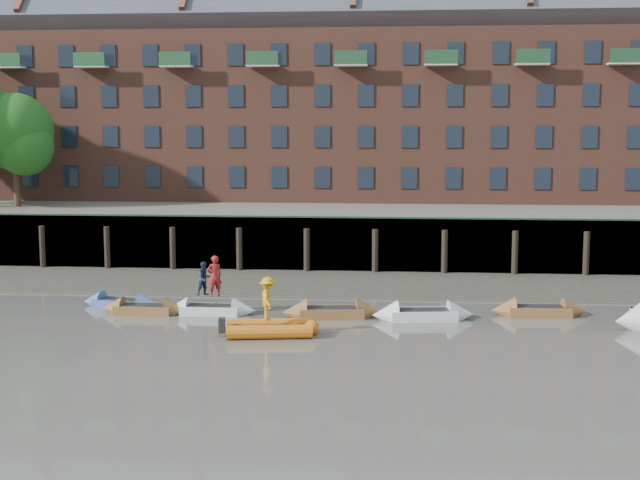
# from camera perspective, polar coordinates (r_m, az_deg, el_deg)

# --- Properties ---
(ground) EXTENTS (220.00, 220.00, 0.00)m
(ground) POSITION_cam_1_polar(r_m,az_deg,el_deg) (30.92, -1.46, -8.75)
(ground) COLOR #605B54
(ground) RESTS_ON ground
(foreshore) EXTENTS (110.00, 8.00, 0.50)m
(foreshore) POSITION_cam_1_polar(r_m,az_deg,el_deg) (48.40, 1.03, -2.86)
(foreshore) COLOR #3D382F
(foreshore) RESTS_ON ground
(mud_band) EXTENTS (110.00, 1.60, 0.10)m
(mud_band) POSITION_cam_1_polar(r_m,az_deg,el_deg) (45.07, 0.71, -3.62)
(mud_band) COLOR #4C4336
(mud_band) RESTS_ON ground
(river_wall) EXTENTS (110.00, 1.23, 3.30)m
(river_wall) POSITION_cam_1_polar(r_m,az_deg,el_deg) (52.47, 1.39, -0.30)
(river_wall) COLOR #2D2A26
(river_wall) RESTS_ON ground
(bank_terrace) EXTENTS (110.00, 28.00, 3.20)m
(bank_terrace) POSITION_cam_1_polar(r_m,az_deg,el_deg) (65.97, 2.19, 1.27)
(bank_terrace) COLOR #5E594D
(bank_terrace) RESTS_ON ground
(apartment_terrace) EXTENTS (80.60, 15.56, 20.98)m
(apartment_terrace) POSITION_cam_1_polar(r_m,az_deg,el_deg) (66.73, 2.28, 10.99)
(apartment_terrace) COLOR brown
(apartment_terrace) RESTS_ON bank_terrace
(rowboat_1) EXTENTS (4.10, 1.84, 1.15)m
(rowboat_1) POSITION_cam_1_polar(r_m,az_deg,el_deg) (43.35, -12.61, -3.97)
(rowboat_1) COLOR #4663B1
(rowboat_1) RESTS_ON ground
(rowboat_2) EXTENTS (4.08, 1.24, 1.18)m
(rowboat_2) POSITION_cam_1_polar(r_m,az_deg,el_deg) (41.70, -11.18, -4.37)
(rowboat_2) COLOR brown
(rowboat_2) RESTS_ON ground
(rowboat_3) EXTENTS (4.15, 1.22, 1.20)m
(rowboat_3) POSITION_cam_1_polar(r_m,az_deg,el_deg) (41.10, -7.01, -4.45)
(rowboat_3) COLOR silver
(rowboat_3) RESTS_ON ground
(rowboat_4) EXTENTS (4.60, 1.83, 1.30)m
(rowboat_4) POSITION_cam_1_polar(r_m,az_deg,el_deg) (40.15, 0.75, -4.65)
(rowboat_4) COLOR brown
(rowboat_4) RESTS_ON ground
(rowboat_5) EXTENTS (4.68, 1.94, 1.32)m
(rowboat_5) POSITION_cam_1_polar(r_m,az_deg,el_deg) (39.93, 6.61, -4.76)
(rowboat_5) COLOR silver
(rowboat_5) RESTS_ON ground
(rowboat_6) EXTENTS (4.36, 1.42, 1.25)m
(rowboat_6) POSITION_cam_1_polar(r_m,az_deg,el_deg) (41.70, 13.83, -4.42)
(rowboat_6) COLOR brown
(rowboat_6) RESTS_ON ground
(rib_tender) EXTENTS (3.91, 2.33, 0.66)m
(rib_tender) POSITION_cam_1_polar(r_m,az_deg,el_deg) (36.80, -3.02, -5.68)
(rib_tender) COLOR #D26513
(rib_tender) RESTS_ON ground
(person_rower_a) EXTENTS (0.82, 0.74, 1.89)m
(person_rower_a) POSITION_cam_1_polar(r_m,az_deg,el_deg) (40.87, -6.77, -2.31)
(person_rower_a) COLOR maroon
(person_rower_a) RESTS_ON rowboat_3
(person_rower_b) EXTENTS (0.97, 0.95, 1.57)m
(person_rower_b) POSITION_cam_1_polar(r_m,az_deg,el_deg) (41.16, -7.39, -2.48)
(person_rower_b) COLOR #19233F
(person_rower_b) RESTS_ON rowboat_3
(person_rib_crew) EXTENTS (0.90, 1.29, 1.82)m
(person_rib_crew) POSITION_cam_1_polar(r_m,az_deg,el_deg) (36.54, -3.35, -3.79)
(person_rib_crew) COLOR orange
(person_rib_crew) RESTS_ON rib_tender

